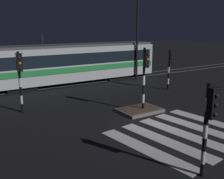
# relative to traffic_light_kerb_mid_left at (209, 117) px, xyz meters

# --- Properties ---
(ground_plane) EXTENTS (120.00, 120.00, 0.00)m
(ground_plane) POSITION_rel_traffic_light_kerb_mid_left_xyz_m (2.07, 4.49, -1.99)
(ground_plane) COLOR black
(rail_near) EXTENTS (80.00, 0.12, 0.03)m
(rail_near) POSITION_rel_traffic_light_kerb_mid_left_xyz_m (2.07, 14.75, -1.97)
(rail_near) COLOR #59595E
(rail_near) RESTS_ON ground
(rail_far) EXTENTS (80.00, 0.12, 0.03)m
(rail_far) POSITION_rel_traffic_light_kerb_mid_left_xyz_m (2.07, 16.19, -1.97)
(rail_far) COLOR #59595E
(rail_far) RESTS_ON ground
(crosswalk_zebra) EXTENTS (5.96, 5.29, 0.02)m
(crosswalk_zebra) POSITION_rel_traffic_light_kerb_mid_left_xyz_m (2.07, 2.82, -1.98)
(crosswalk_zebra) COLOR silver
(crosswalk_zebra) RESTS_ON ground
(traffic_island) EXTENTS (2.28, 1.64, 0.18)m
(traffic_island) POSITION_rel_traffic_light_kerb_mid_left_xyz_m (2.49, 6.35, -1.90)
(traffic_island) COLOR slate
(traffic_island) RESTS_ON ground
(traffic_light_kerb_mid_left) EXTENTS (0.36, 0.42, 3.01)m
(traffic_light_kerb_mid_left) POSITION_rel_traffic_light_kerb_mid_left_xyz_m (0.00, 0.00, 0.00)
(traffic_light_kerb_mid_left) COLOR black
(traffic_light_kerb_mid_left) RESTS_ON ground
(traffic_light_corner_far_right) EXTENTS (0.36, 0.42, 3.01)m
(traffic_light_corner_far_right) POSITION_rel_traffic_light_kerb_mid_left_xyz_m (7.66, 9.36, -0.00)
(traffic_light_corner_far_right) COLOR black
(traffic_light_corner_far_right) RESTS_ON ground
(traffic_light_corner_far_left) EXTENTS (0.36, 0.42, 3.35)m
(traffic_light_corner_far_left) POSITION_rel_traffic_light_kerb_mid_left_xyz_m (-3.04, 9.75, 0.23)
(traffic_light_corner_far_left) COLOR black
(traffic_light_corner_far_left) RESTS_ON ground
(traffic_light_median_centre) EXTENTS (0.36, 0.42, 3.55)m
(traffic_light_median_centre) POSITION_rel_traffic_light_kerb_mid_left_xyz_m (2.67, 6.21, 0.35)
(traffic_light_median_centre) COLOR black
(traffic_light_median_centre) RESTS_ON ground
(street_lamp_trackside_right) EXTENTS (0.44, 1.21, 7.31)m
(street_lamp_trackside_right) POSITION_rel_traffic_light_kerb_mid_left_xyz_m (8.22, 13.79, 2.64)
(street_lamp_trackside_right) COLOR black
(street_lamp_trackside_right) RESTS_ON ground
(tram) EXTENTS (15.56, 2.58, 4.15)m
(tram) POSITION_rel_traffic_light_kerb_mid_left_xyz_m (2.50, 15.47, -0.24)
(tram) COLOR silver
(tram) RESTS_ON ground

